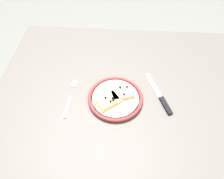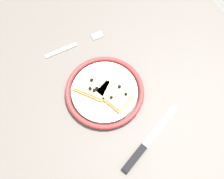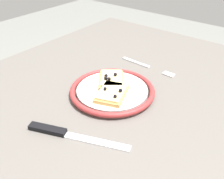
# 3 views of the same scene
# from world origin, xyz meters

# --- Properties ---
(dining_table) EXTENTS (1.19, 0.95, 0.72)m
(dining_table) POSITION_xyz_m (0.00, 0.00, 0.64)
(dining_table) COLOR #5B5651
(dining_table) RESTS_ON ground_plane
(plate) EXTENTS (0.24, 0.24, 0.02)m
(plate) POSITION_xyz_m (-0.05, -0.03, 0.73)
(plate) COLOR white
(plate) RESTS_ON dining_table
(pizza_slice_near) EXTENTS (0.12, 0.10, 0.03)m
(pizza_slice_near) POSITION_xyz_m (-0.02, -0.01, 0.74)
(pizza_slice_near) COLOR tan
(pizza_slice_near) RESTS_ON plate
(pizza_slice_far) EXTENTS (0.12, 0.11, 0.03)m
(pizza_slice_far) POSITION_xyz_m (-0.08, -0.06, 0.74)
(pizza_slice_far) COLOR tan
(pizza_slice_far) RESTS_ON plate
(knife) EXTENTS (0.10, 0.23, 0.01)m
(knife) POSITION_xyz_m (0.15, -0.02, 0.72)
(knife) COLOR silver
(knife) RESTS_ON dining_table
(fork) EXTENTS (0.03, 0.20, 0.00)m
(fork) POSITION_xyz_m (-0.24, -0.04, 0.72)
(fork) COLOR #BDBDBD
(fork) RESTS_ON dining_table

